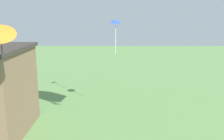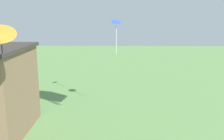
# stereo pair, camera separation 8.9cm
# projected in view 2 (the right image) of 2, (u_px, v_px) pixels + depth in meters

# --- Properties ---
(kite_orange_delta) EXTENTS (1.65, 1.56, 2.19)m
(kite_orange_delta) POSITION_uv_depth(u_px,v_px,m) (0.00, 33.00, 10.61)
(kite_orange_delta) COLOR orange
(kite_blue_delta) EXTENTS (0.95, 0.93, 2.66)m
(kite_blue_delta) POSITION_uv_depth(u_px,v_px,m) (116.00, 24.00, 18.92)
(kite_blue_delta) COLOR blue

